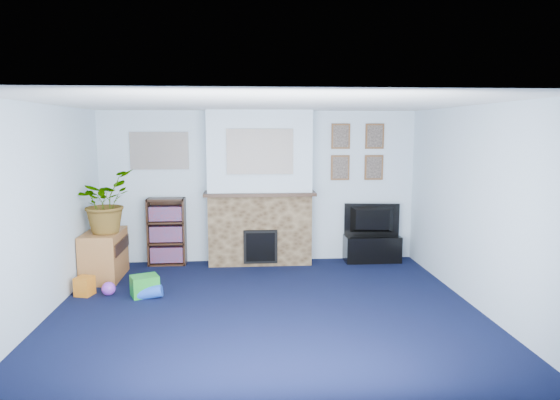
{
  "coord_description": "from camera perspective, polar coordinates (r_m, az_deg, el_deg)",
  "views": [
    {
      "loc": [
        -0.26,
        -5.66,
        2.12
      ],
      "look_at": [
        0.23,
        0.92,
        1.17
      ],
      "focal_mm": 32.0,
      "sensor_mm": 36.0,
      "label": 1
    }
  ],
  "objects": [
    {
      "name": "toy_ball",
      "position": [
        6.85,
        -19.0,
        -9.54
      ],
      "size": [
        0.17,
        0.17,
        0.17
      ],
      "primitive_type": "sphere",
      "color": "purple",
      "rests_on": "ground"
    },
    {
      "name": "tv_stand",
      "position": [
        8.19,
        10.47,
        -5.37
      ],
      "size": [
        0.88,
        0.37,
        0.42
      ],
      "primitive_type": "cube",
      "color": "black",
      "rests_on": "ground"
    },
    {
      "name": "chimney_breast",
      "position": [
        7.77,
        -2.34,
        1.23
      ],
      "size": [
        1.72,
        0.5,
        2.4
      ],
      "color": "brown",
      "rests_on": "ground"
    },
    {
      "name": "wall_right",
      "position": [
        6.37,
        21.47,
        -0.73
      ],
      "size": [
        0.04,
        4.5,
        2.4
      ],
      "primitive_type": "cube",
      "color": "silver",
      "rests_on": "ground"
    },
    {
      "name": "portrait_tr",
      "position": [
        8.17,
        10.76,
        7.17
      ],
      "size": [
        0.3,
        0.03,
        0.4
      ],
      "primitive_type": "cube",
      "color": "brown",
      "rests_on": "wall_back"
    },
    {
      "name": "collage_left",
      "position": [
        8.01,
        -13.62,
        5.49
      ],
      "size": [
        0.9,
        0.03,
        0.58
      ],
      "primitive_type": "cube",
      "color": "gray",
      "rests_on": "wall_back"
    },
    {
      "name": "wall_front",
      "position": [
        3.54,
        0.08,
        -6.91
      ],
      "size": [
        5.0,
        0.04,
        2.4
      ],
      "primitive_type": "cube",
      "color": "silver",
      "rests_on": "ground"
    },
    {
      "name": "sideboard",
      "position": [
        7.56,
        -19.44,
        -5.86
      ],
      "size": [
        0.48,
        0.87,
        0.68
      ],
      "primitive_type": "cube",
      "color": "#A06533",
      "rests_on": "ground"
    },
    {
      "name": "wall_back",
      "position": [
        7.97,
        -2.39,
        1.52
      ],
      "size": [
        5.0,
        0.04,
        2.4
      ],
      "primitive_type": "cube",
      "color": "silver",
      "rests_on": "ground"
    },
    {
      "name": "mantel_clock",
      "position": [
        7.71,
        -3.14,
        1.44
      ],
      "size": [
        0.09,
        0.06,
        0.13
      ],
      "primitive_type": "cube",
      "color": "gold",
      "rests_on": "chimney_breast"
    },
    {
      "name": "wall_left",
      "position": [
        6.16,
        -25.57,
        -1.25
      ],
      "size": [
        0.04,
        4.5,
        2.4
      ],
      "primitive_type": "cube",
      "color": "silver",
      "rests_on": "ground"
    },
    {
      "name": "potted_plant",
      "position": [
        7.36,
        -19.45,
        -0.18
      ],
      "size": [
        0.83,
        0.91,
        0.87
      ],
      "primitive_type": "imported",
      "rotation": [
        0.0,
        0.0,
        1.36
      ],
      "color": "#26661E",
      "rests_on": "sideboard"
    },
    {
      "name": "mantel_can",
      "position": [
        7.78,
        3.3,
        1.43
      ],
      "size": [
        0.06,
        0.06,
        0.13
      ],
      "primitive_type": "cylinder",
      "color": "orange",
      "rests_on": "chimney_breast"
    },
    {
      "name": "bookshelf",
      "position": [
        8.02,
        -12.79,
        -3.69
      ],
      "size": [
        0.58,
        0.28,
        1.05
      ],
      "color": "black",
      "rests_on": "ground"
    },
    {
      "name": "floor",
      "position": [
        6.05,
        -1.59,
        -12.36
      ],
      "size": [
        5.0,
        4.5,
        0.01
      ],
      "primitive_type": "cube",
      "color": "black",
      "rests_on": "ground"
    },
    {
      "name": "portrait_tl",
      "position": [
        8.04,
        6.95,
        7.24
      ],
      "size": [
        0.3,
        0.03,
        0.4
      ],
      "primitive_type": "cube",
      "color": "brown",
      "rests_on": "wall_back"
    },
    {
      "name": "green_crate",
      "position": [
        6.68,
        -15.2,
        -9.38
      ],
      "size": [
        0.41,
        0.37,
        0.26
      ],
      "primitive_type": "cube",
      "rotation": [
        0.0,
        0.0,
        0.4
      ],
      "color": "#198C26",
      "rests_on": "ground"
    },
    {
      "name": "toy_tube",
      "position": [
        6.6,
        -14.78,
        -10.21
      ],
      "size": [
        0.35,
        0.16,
        0.2
      ],
      "primitive_type": "cylinder",
      "rotation": [
        0.0,
        1.43,
        0.0
      ],
      "color": "blue",
      "rests_on": "ground"
    },
    {
      "name": "mantel_teddy",
      "position": [
        7.72,
        -6.68,
        1.37
      ],
      "size": [
        0.13,
        0.13,
        0.13
      ],
      "primitive_type": "sphere",
      "color": "gray",
      "rests_on": "chimney_breast"
    },
    {
      "name": "mantel_candle",
      "position": [
        7.73,
        -0.11,
        1.54
      ],
      "size": [
        0.05,
        0.05,
        0.15
      ],
      "primitive_type": "cylinder",
      "color": "#B2BFC6",
      "rests_on": "chimney_breast"
    },
    {
      "name": "ceiling",
      "position": [
        5.67,
        -1.68,
        10.98
      ],
      "size": [
        5.0,
        4.5,
        0.01
      ],
      "primitive_type": "cube",
      "color": "white",
      "rests_on": "wall_back"
    },
    {
      "name": "portrait_bl",
      "position": [
        8.07,
        6.89,
        3.69
      ],
      "size": [
        0.3,
        0.03,
        0.4
      ],
      "primitive_type": "cube",
      "color": "brown",
      "rests_on": "wall_back"
    },
    {
      "name": "toy_block",
      "position": [
        6.95,
        -21.43,
        -9.23
      ],
      "size": [
        0.25,
        0.25,
        0.24
      ],
      "primitive_type": "cube",
      "rotation": [
        0.0,
        0.0,
        -0.28
      ],
      "color": "orange",
      "rests_on": "ground"
    },
    {
      "name": "portrait_br",
      "position": [
        8.19,
        10.67,
        3.67
      ],
      "size": [
        0.3,
        0.03,
        0.4
      ],
      "primitive_type": "cube",
      "color": "brown",
      "rests_on": "wall_back"
    },
    {
      "name": "television",
      "position": [
        8.11,
        10.52,
        -2.27
      ],
      "size": [
        0.89,
        0.21,
        0.51
      ],
      "primitive_type": "imported",
      "rotation": [
        0.0,
        0.0,
        3.03
      ],
      "color": "black",
      "rests_on": "tv_stand"
    },
    {
      "name": "collage_main",
      "position": [
        7.51,
        -2.31,
        5.55
      ],
      "size": [
        1.0,
        0.03,
        0.68
      ],
      "primitive_type": "cube",
      "color": "gray",
      "rests_on": "chimney_breast"
    }
  ]
}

